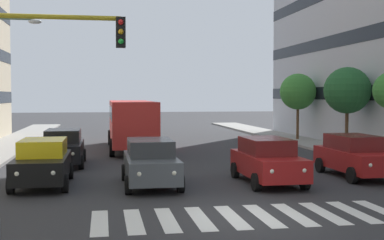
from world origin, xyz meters
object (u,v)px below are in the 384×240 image
at_px(car_3, 43,162).
at_px(street_tree_3, 298,92).
at_px(street_tree_2, 347,91).
at_px(car_0, 355,155).
at_px(car_row2_0, 63,147).
at_px(car_2, 150,162).
at_px(car_1, 267,160).
at_px(bus_behind_traffic, 131,120).

xyz_separation_m(car_3, street_tree_3, (-16.35, -16.13, 2.74)).
distance_m(car_3, street_tree_2, 18.66).
relative_size(car_0, car_row2_0, 1.00).
xyz_separation_m(car_2, car_3, (3.93, -0.72, 0.00)).
relative_size(car_1, street_tree_3, 0.92).
bearing_deg(street_tree_3, car_row2_0, 33.50).
distance_m(car_row2_0, street_tree_2, 16.56).
bearing_deg(car_row2_0, car_1, 141.37).
bearing_deg(bus_behind_traffic, street_tree_3, -162.92).
distance_m(car_1, bus_behind_traffic, 13.99).
xyz_separation_m(car_3, car_row2_0, (-0.32, -5.52, 0.00)).
relative_size(car_3, car_row2_0, 1.00).
bearing_deg(car_0, bus_behind_traffic, -55.58).
height_order(car_1, bus_behind_traffic, bus_behind_traffic).
bearing_deg(car_2, car_0, -175.70).
bearing_deg(street_tree_3, car_3, 44.60).
xyz_separation_m(car_row2_0, street_tree_3, (-16.03, -10.61, 2.74)).
distance_m(car_3, car_row2_0, 5.53).
distance_m(car_2, street_tree_3, 21.11).
relative_size(car_1, car_row2_0, 1.00).
bearing_deg(car_1, car_row2_0, -38.63).
relative_size(car_3, street_tree_3, 0.92).
bearing_deg(car_3, car_0, 179.61).
bearing_deg(car_0, street_tree_3, -103.62).
xyz_separation_m(car_1, street_tree_2, (-8.00, -9.42, 2.76)).
height_order(car_3, bus_behind_traffic, bus_behind_traffic).
bearing_deg(car_0, car_3, -0.39).
bearing_deg(street_tree_3, car_1, 64.92).
xyz_separation_m(car_0, bus_behind_traffic, (8.49, -12.39, 0.97)).
bearing_deg(car_3, car_1, 173.77).
height_order(car_0, street_tree_3, street_tree_3).
xyz_separation_m(car_1, bus_behind_traffic, (4.45, -13.22, 0.97)).
distance_m(car_0, street_tree_3, 16.90).
relative_size(car_2, car_3, 1.00).
xyz_separation_m(car_3, bus_behind_traffic, (-3.93, -12.31, 0.97)).
xyz_separation_m(car_1, car_3, (8.38, -0.91, 0.00)).
height_order(car_row2_0, street_tree_3, street_tree_3).
bearing_deg(street_tree_2, car_3, 27.44).
height_order(car_0, car_1, same).
height_order(car_0, bus_behind_traffic, bus_behind_traffic).
bearing_deg(car_0, street_tree_2, -114.72).
relative_size(bus_behind_traffic, street_tree_3, 2.18).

